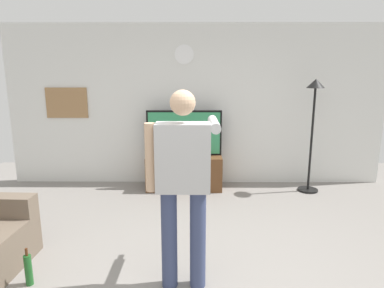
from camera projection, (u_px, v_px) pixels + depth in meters
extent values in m
plane|color=gray|center=(198.00, 283.00, 3.01)|extent=(8.40, 8.40, 0.00)
cube|color=silver|center=(196.00, 106.00, 5.62)|extent=(6.40, 0.10, 2.70)
cube|color=brown|center=(184.00, 172.00, 5.50)|extent=(1.24, 0.52, 0.56)
sphere|color=black|center=(184.00, 175.00, 5.22)|extent=(0.04, 0.04, 0.04)
cube|color=black|center=(184.00, 133.00, 5.41)|extent=(1.23, 0.06, 0.75)
cube|color=#338C59|center=(184.00, 133.00, 5.38)|extent=(1.17, 0.01, 0.69)
cylinder|color=white|center=(184.00, 54.00, 5.38)|extent=(0.31, 0.03, 0.31)
cube|color=#997047|center=(67.00, 103.00, 5.57)|extent=(0.70, 0.04, 0.51)
cylinder|color=black|center=(308.00, 190.00, 5.40)|extent=(0.32, 0.32, 0.03)
cylinder|color=black|center=(311.00, 140.00, 5.23)|extent=(0.04, 0.04, 1.64)
cone|color=black|center=(316.00, 83.00, 5.05)|extent=(0.28, 0.28, 0.14)
cylinder|color=#384266|center=(169.00, 239.00, 2.89)|extent=(0.14, 0.14, 0.91)
cylinder|color=#384266|center=(198.00, 239.00, 2.88)|extent=(0.14, 0.14, 0.91)
cube|color=#B7B7B7|center=(183.00, 157.00, 2.73)|extent=(0.45, 0.22, 0.58)
sphere|color=tan|center=(183.00, 103.00, 2.64)|extent=(0.21, 0.21, 0.21)
cylinder|color=tan|center=(150.00, 157.00, 2.73)|extent=(0.09, 0.09, 0.58)
cylinder|color=#B7B7B7|center=(214.00, 124.00, 2.96)|extent=(0.09, 0.58, 0.09)
cube|color=white|center=(212.00, 119.00, 3.28)|extent=(0.04, 0.12, 0.04)
cylinder|color=#1E5923|center=(29.00, 270.00, 2.96)|extent=(0.07, 0.07, 0.29)
cylinder|color=#4C2814|center=(26.00, 252.00, 2.92)|extent=(0.02, 0.02, 0.07)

